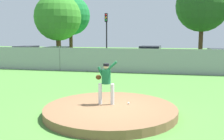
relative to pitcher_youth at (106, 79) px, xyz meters
The scene contains 15 objects.
ground_plane 5.86m from the pitcher_youth, 87.78° to the left, with size 80.00×80.00×0.00m, color #4C8438.
asphalt_strip 14.29m from the pitcher_youth, 89.10° to the left, with size 44.00×7.00×0.01m, color #2B2B2D.
pitchers_mound 1.11m from the pitcher_youth, 50.11° to the right, with size 4.67×4.67×0.28m, color brown.
pitcher_youth is the anchor object (origin of this frame).
baseball 1.21m from the pitcher_youth, 12.06° to the left, with size 0.07×0.07×0.07m, color white.
chainlink_fence 9.74m from the pitcher_youth, 88.69° to the left, with size 31.07×0.07×1.89m.
parked_car_silver 18.79m from the pitcher_youth, 128.50° to the left, with size 1.83×4.39×1.65m.
parked_car_champagne 16.03m from the pitcher_youth, 120.32° to the left, with size 1.98×4.11×1.65m.
parked_car_slate 15.56m from the pitcher_youth, 65.51° to the left, with size 1.94×4.35×1.61m.
parked_car_navy 14.54m from the pitcher_youth, 87.46° to the left, with size 2.11×4.26×1.78m.
traffic_cone_orange 12.20m from the pitcher_youth, 112.71° to the left, with size 0.40×0.40×0.55m.
traffic_light_near 18.99m from the pitcher_youth, 103.19° to the left, with size 0.28×0.46×5.01m.
tree_tall_centre 24.34m from the pitcher_youth, 117.54° to the left, with size 5.74×5.74×7.75m.
tree_leaning_west 26.53m from the pitcher_youth, 113.64° to the left, with size 5.17×5.17×7.85m.
tree_bushy_near 24.12m from the pitcher_youth, 75.51° to the left, with size 5.99×5.99×9.06m.
Camera 1 is at (1.90, -8.64, 2.80)m, focal length 41.54 mm.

